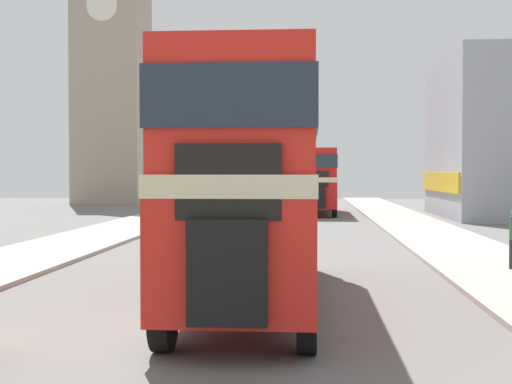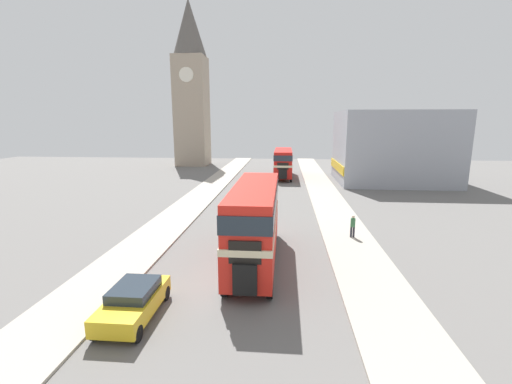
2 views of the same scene
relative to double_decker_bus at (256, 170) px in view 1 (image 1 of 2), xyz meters
name	(u,v)px [view 1 (image 1 of 2)]	position (x,y,z in m)	size (l,w,h in m)	color
ground_plane	(197,340)	(-0.66, -3.35, -2.65)	(120.00, 120.00, 0.00)	slate
double_decker_bus	(256,170)	(0.00, 0.00, 0.00)	(2.38, 10.07, 4.49)	red
bus_distant	(315,176)	(1.40, 31.04, -0.25)	(2.50, 9.98, 4.02)	red
church_tower	(112,27)	(-15.46, 44.50, 12.12)	(5.84, 5.84, 28.92)	tan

